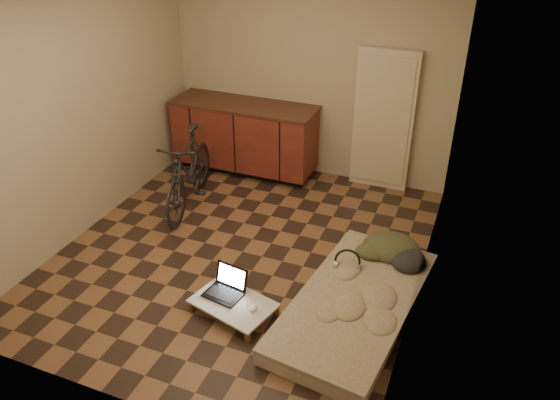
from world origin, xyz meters
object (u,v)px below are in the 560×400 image
at_px(futon, 355,304).
at_px(laptop, 226,288).
at_px(bicycle, 188,167).
at_px(lap_desk, 233,303).

height_order(futon, laptop, laptop).
xyz_separation_m(bicycle, laptop, (1.15, -1.38, -0.33)).
bearing_deg(laptop, bicycle, 138.58).
bearing_deg(laptop, lap_desk, -32.58).
distance_m(bicycle, laptop, 1.83).
bearing_deg(lap_desk, futon, 36.76).
distance_m(futon, lap_desk, 1.06).
bearing_deg(laptop, futon, 24.08).
distance_m(bicycle, futon, 2.53).
bearing_deg(bicycle, lap_desk, -60.92).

